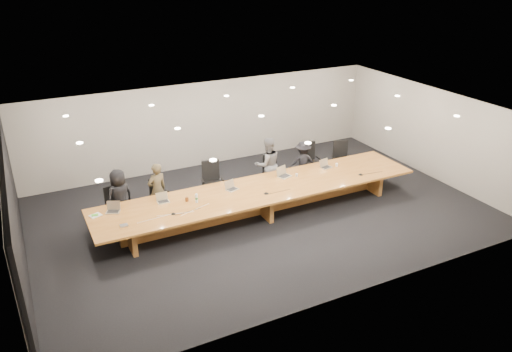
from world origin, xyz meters
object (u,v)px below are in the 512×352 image
at_px(person_a, 120,197).
at_px(laptop_b, 163,198).
at_px(laptop_e, 327,164).
at_px(av_box, 124,225).
at_px(water_bottle, 196,198).
at_px(mic_left, 173,213).
at_px(chair_far_left, 117,205).
at_px(person_c, 268,164).
at_px(amber_mug, 187,199).
at_px(paper_cup_far, 337,165).
at_px(chair_far_right, 342,159).
at_px(paper_cup_near, 297,175).
at_px(chair_left, 161,196).
at_px(laptop_a, 112,208).
at_px(conference_table, 261,196).
at_px(mic_right, 361,174).
at_px(chair_right, 311,162).
at_px(person_d, 303,162).
at_px(mic_center, 266,193).
at_px(chair_mid_right, 272,172).
at_px(person_b, 157,190).
at_px(laptop_c, 232,186).
at_px(laptop_d, 285,172).
at_px(chair_mid_left, 213,182).

height_order(person_a, laptop_b, person_a).
height_order(laptop_e, av_box, laptop_e).
distance_m(water_bottle, mic_left, 0.81).
bearing_deg(chair_far_left, person_c, -19.21).
relative_size(amber_mug, paper_cup_far, 1.11).
distance_m(chair_far_right, paper_cup_near, 2.43).
bearing_deg(chair_left, laptop_a, -167.01).
bearing_deg(conference_table, mic_right, -8.66).
distance_m(chair_far_left, person_a, 0.25).
bearing_deg(person_a, laptop_a, 45.41).
relative_size(chair_right, person_d, 0.90).
bearing_deg(mic_center, conference_table, 86.79).
height_order(chair_left, chair_mid_right, chair_mid_right).
distance_m(chair_left, laptop_b, 0.90).
distance_m(chair_left, chair_far_right, 5.90).
relative_size(laptop_b, mic_center, 2.22).
bearing_deg(water_bottle, laptop_e, 5.54).
bearing_deg(person_b, person_c, 166.77).
bearing_deg(amber_mug, laptop_c, 4.43).
distance_m(chair_mid_right, laptop_d, 0.96).
bearing_deg(water_bottle, mic_center, -10.90).
xyz_separation_m(chair_far_left, chair_far_right, (7.08, -0.03, 0.04)).
bearing_deg(chair_mid_right, amber_mug, -155.74).
xyz_separation_m(laptop_e, amber_mug, (-4.40, -0.24, -0.07)).
bearing_deg(av_box, chair_far_right, 12.95).
distance_m(person_b, mic_left, 1.48).
bearing_deg(av_box, paper_cup_near, 8.02).
height_order(chair_left, water_bottle, chair_left).
xyz_separation_m(chair_far_left, mic_left, (1.03, -1.55, 0.24)).
height_order(person_d, water_bottle, person_d).
bearing_deg(water_bottle, person_b, 121.07).
height_order(conference_table, mic_center, mic_center).
distance_m(chair_mid_right, laptop_e, 1.63).
xyz_separation_m(conference_table, person_c, (0.86, 1.26, 0.30)).
bearing_deg(laptop_c, chair_mid_left, 81.01).
bearing_deg(laptop_e, person_b, 159.55).
relative_size(chair_mid_right, person_c, 0.65).
height_order(chair_right, chair_far_right, chair_right).
bearing_deg(laptop_b, laptop_c, -2.57).
bearing_deg(conference_table, laptop_c, 158.74).
distance_m(chair_far_left, paper_cup_far, 6.35).
height_order(chair_far_right, person_c, person_c).
distance_m(chair_mid_left, paper_cup_near, 2.39).
relative_size(person_b, laptop_c, 4.83).
distance_m(person_a, paper_cup_far, 6.26).
distance_m(chair_far_left, water_bottle, 2.16).
height_order(chair_right, paper_cup_far, chair_right).
height_order(person_d, mic_center, person_d).
height_order(chair_left, mic_right, chair_left).
bearing_deg(laptop_d, laptop_b, 162.14).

